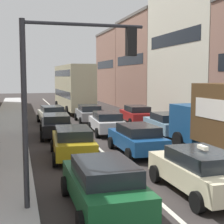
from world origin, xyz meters
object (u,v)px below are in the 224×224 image
object	(u,v)px
taxi_centre_lane_front	(199,170)
wagon_left_lane_second	(73,142)
sedan_centre_lane_second	(137,138)
wagon_right_lane_far	(137,114)
sedan_right_lane_behind_truck	(166,123)
coupe_centre_lane_fourth	(89,113)
hatchback_centre_lane_third	(107,122)
traffic_light_pole	(68,80)
sedan_left_lane_third	(56,125)
sedan_left_lane_fourth	(52,114)
bus_mid_queue_primary	(73,86)
sedan_left_lane_front	(104,184)

from	to	relation	value
taxi_centre_lane_front	wagon_left_lane_second	distance (m)	6.82
sedan_centre_lane_second	wagon_right_lane_far	world-z (taller)	same
sedan_right_lane_behind_truck	wagon_right_lane_far	bearing A→B (deg)	3.22
sedan_centre_lane_second	coupe_centre_lane_fourth	xyz separation A→B (m)	(0.02, 11.91, 0.00)
wagon_right_lane_far	hatchback_centre_lane_third	bearing A→B (deg)	140.96
traffic_light_pole	sedan_left_lane_third	size ratio (longest dim) A/B	1.25
sedan_left_lane_fourth	wagon_right_lane_far	world-z (taller)	same
wagon_left_lane_second	sedan_left_lane_third	size ratio (longest dim) A/B	1.00
taxi_centre_lane_front	bus_mid_queue_primary	xyz separation A→B (m)	(0.03, 26.24, 2.03)
traffic_light_pole	sedan_right_lane_behind_truck	xyz separation A→B (m)	(8.01, 10.46, -3.02)
sedan_centre_lane_second	bus_mid_queue_primary	distance (m)	20.33
sedan_centre_lane_second	hatchback_centre_lane_third	bearing A→B (deg)	-1.00
coupe_centre_lane_fourth	sedan_left_lane_fourth	world-z (taller)	same
sedan_left_lane_fourth	sedan_right_lane_behind_truck	distance (m)	10.09
wagon_right_lane_far	bus_mid_queue_primary	distance (m)	10.90
hatchback_centre_lane_third	sedan_left_lane_third	size ratio (longest dim) A/B	1.00
bus_mid_queue_primary	sedan_left_lane_third	bearing A→B (deg)	164.49
sedan_left_lane_front	sedan_left_lane_third	size ratio (longest dim) A/B	0.98
coupe_centre_lane_fourth	wagon_right_lane_far	size ratio (longest dim) A/B	0.99
sedan_centre_lane_second	hatchback_centre_lane_third	world-z (taller)	same
taxi_centre_lane_front	wagon_right_lane_far	distance (m)	16.56
sedan_left_lane_third	bus_mid_queue_primary	bearing A→B (deg)	-10.29
wagon_right_lane_far	bus_mid_queue_primary	xyz separation A→B (m)	(-3.61, 10.09, 2.03)
hatchback_centre_lane_third	wagon_right_lane_far	bearing A→B (deg)	-39.24
hatchback_centre_lane_third	sedan_left_lane_fourth	bearing A→B (deg)	31.27
taxi_centre_lane_front	sedan_left_lane_fourth	world-z (taller)	taxi_centre_lane_front
sedan_right_lane_behind_truck	sedan_left_lane_fourth	bearing A→B (deg)	45.29
hatchback_centre_lane_third	sedan_left_lane_front	bearing A→B (deg)	167.51
sedan_left_lane_front	wagon_left_lane_second	xyz separation A→B (m)	(0.14, 6.47, 0.00)
hatchback_centre_lane_third	coupe_centre_lane_fourth	distance (m)	5.80
sedan_left_lane_front	coupe_centre_lane_fourth	distance (m)	18.74
wagon_right_lane_far	taxi_centre_lane_front	bearing A→B (deg)	170.29
traffic_light_pole	sedan_right_lane_behind_truck	size ratio (longest dim) A/B	1.25
traffic_light_pole	sedan_left_lane_front	distance (m)	3.19
sedan_left_lane_front	coupe_centre_lane_fourth	world-z (taller)	same
sedan_left_lane_fourth	sedan_left_lane_third	bearing A→B (deg)	173.54
sedan_centre_lane_second	sedan_left_lane_third	bearing A→B (deg)	29.93
sedan_left_lane_third	bus_mid_queue_primary	xyz separation A→B (m)	(3.49, 14.43, 2.03)
hatchback_centre_lane_third	sedan_right_lane_behind_truck	world-z (taller)	same
taxi_centre_lane_front	sedan_right_lane_behind_truck	size ratio (longest dim) A/B	0.99
taxi_centre_lane_front	sedan_left_lane_third	bearing A→B (deg)	14.99
sedan_left_lane_third	wagon_left_lane_second	bearing A→B (deg)	-175.15
wagon_left_lane_second	sedan_left_lane_fourth	size ratio (longest dim) A/B	1.00
sedan_centre_lane_second	wagon_right_lane_far	xyz separation A→B (m)	(3.67, 10.14, 0.00)
sedan_centre_lane_second	sedan_left_lane_third	size ratio (longest dim) A/B	0.98
sedan_left_lane_fourth	sedan_right_lane_behind_truck	size ratio (longest dim) A/B	1.00
wagon_left_lane_second	sedan_left_lane_fourth	world-z (taller)	same
traffic_light_pole	taxi_centre_lane_front	distance (m)	5.31
taxi_centre_lane_front	sedan_right_lane_behind_truck	world-z (taller)	taxi_centre_lane_front
sedan_right_lane_behind_truck	bus_mid_queue_primary	bearing A→B (deg)	15.96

